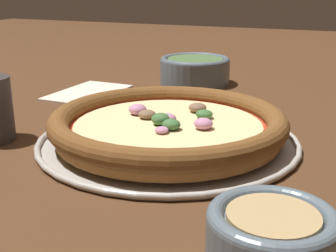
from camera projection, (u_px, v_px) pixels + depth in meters
ground_plane at (168, 144)px, 0.62m from camera, size 3.00×3.00×0.00m
pizza_tray at (168, 141)px, 0.62m from camera, size 0.35×0.35×0.01m
pizza at (168, 124)px, 0.62m from camera, size 0.31×0.31×0.04m
bowl_near at (272, 236)px, 0.35m from camera, size 0.10×0.10×0.05m
bowl_far at (195, 69)px, 0.97m from camera, size 0.14×0.14×0.06m
napkin at (88, 92)px, 0.89m from camera, size 0.17×0.11×0.01m
fork at (111, 94)px, 0.88m from camera, size 0.12×0.14×0.00m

